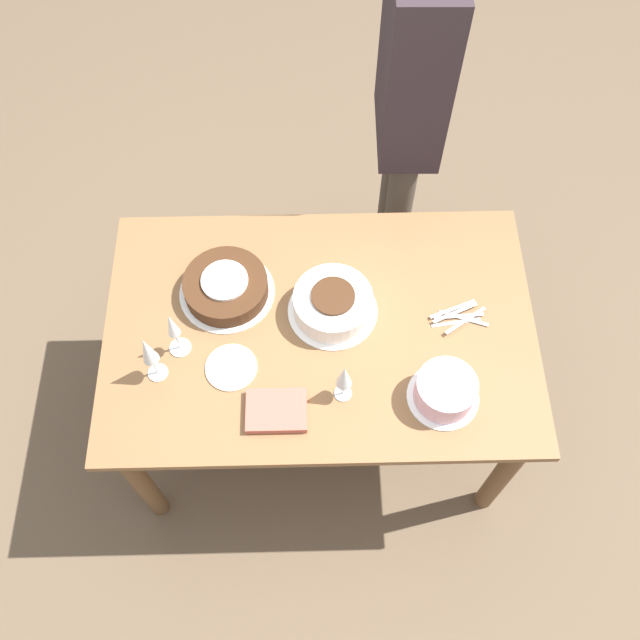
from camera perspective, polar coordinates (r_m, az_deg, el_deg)
ground_plane at (r=3.09m, az=0.00°, el=-7.28°), size 12.00×12.00×0.00m
dining_table at (r=2.50m, az=0.00°, el=-1.81°), size 1.45×0.95×0.76m
cake_center_white at (r=2.38m, az=1.03°, el=1.29°), size 0.31×0.31×0.11m
cake_front_chocolate at (r=2.45m, az=-7.53°, el=2.65°), size 0.33×0.33×0.09m
cake_back_decorated at (r=2.27m, az=9.98°, el=-5.60°), size 0.23×0.23×0.11m
wine_glass_near at (r=2.24m, az=-13.61°, el=-2.47°), size 0.07×0.07×0.23m
wine_glass_far at (r=2.28m, az=-11.69°, el=-0.63°), size 0.07×0.07×0.22m
wine_glass_extra at (r=2.17m, az=1.94°, el=-4.58°), size 0.06×0.06×0.19m
dessert_plate_right at (r=2.34m, az=-7.12°, el=-3.79°), size 0.17×0.17×0.01m
fork_pile at (r=2.45m, az=11.03°, el=0.27°), size 0.20×0.14×0.02m
napkin_stack at (r=2.26m, az=-3.51°, el=-7.25°), size 0.19×0.14×0.03m
person_cutting at (r=2.67m, az=7.33°, el=17.77°), size 0.23×0.40×1.75m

